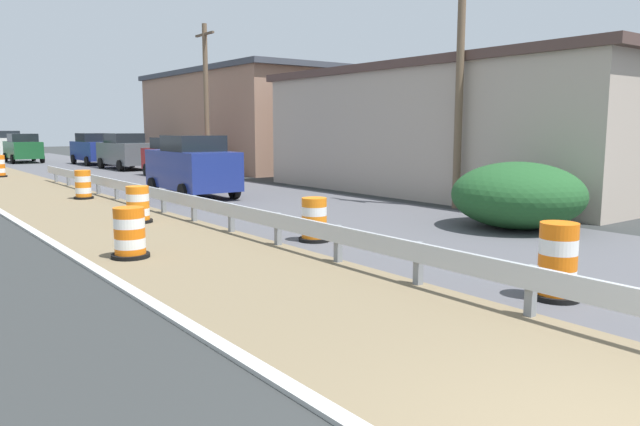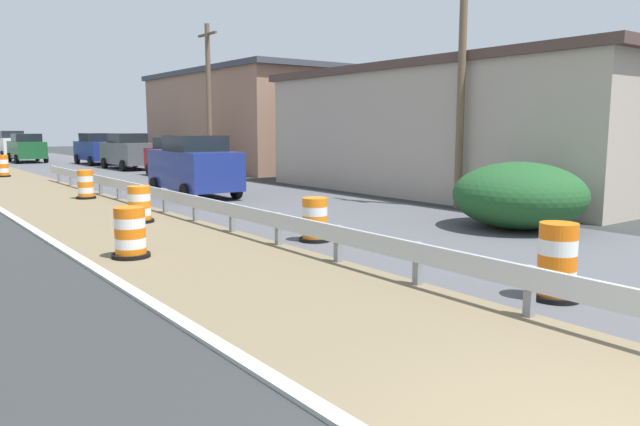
{
  "view_description": "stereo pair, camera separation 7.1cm",
  "coord_description": "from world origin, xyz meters",
  "px_view_note": "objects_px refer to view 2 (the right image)",
  "views": [
    {
      "loc": [
        -4.41,
        -1.92,
        2.53
      ],
      "look_at": [
        2.28,
        6.91,
        0.94
      ],
      "focal_mm": 33.83,
      "sensor_mm": 36.0,
      "label": 1
    },
    {
      "loc": [
        -4.36,
        -1.96,
        2.53
      ],
      "look_at": [
        2.28,
        6.91,
        0.94
      ],
      "focal_mm": 33.83,
      "sensor_mm": 36.0,
      "label": 2
    }
  ],
  "objects_px": {
    "traffic_barrel_nearest": "(557,265)",
    "car_trailing_near_lane": "(129,151)",
    "car_lead_far_lane": "(194,166)",
    "car_trailing_far_lane": "(27,148)",
    "traffic_barrel_far": "(139,206)",
    "traffic_barrel_close": "(315,222)",
    "utility_pole_mid": "(209,99)",
    "traffic_barrel_farther": "(86,186)",
    "traffic_barrel_mid": "(130,235)",
    "car_mid_far_lane": "(97,149)",
    "utility_pole_near": "(462,62)",
    "car_lead_near_lane": "(11,144)",
    "car_distant_a": "(177,157)",
    "traffic_barrel_farthest": "(3,167)"
  },
  "relations": [
    {
      "from": "traffic_barrel_far",
      "to": "traffic_barrel_farthest",
      "type": "xyz_separation_m",
      "value": [
        -0.27,
        18.47,
        0.07
      ]
    },
    {
      "from": "traffic_barrel_far",
      "to": "car_trailing_far_lane",
      "type": "height_order",
      "value": "car_trailing_far_lane"
    },
    {
      "from": "traffic_barrel_close",
      "to": "traffic_barrel_far",
      "type": "xyz_separation_m",
      "value": [
        -2.17,
        4.92,
        -0.0
      ]
    },
    {
      "from": "traffic_barrel_farthest",
      "to": "traffic_barrel_far",
      "type": "bearing_deg",
      "value": -89.17
    },
    {
      "from": "traffic_barrel_farther",
      "to": "car_lead_near_lane",
      "type": "distance_m",
      "value": 32.31
    },
    {
      "from": "utility_pole_near",
      "to": "traffic_barrel_mid",
      "type": "bearing_deg",
      "value": -174.83
    },
    {
      "from": "traffic_barrel_mid",
      "to": "traffic_barrel_farther",
      "type": "xyz_separation_m",
      "value": [
        2.1,
        10.49,
        0.01
      ]
    },
    {
      "from": "traffic_barrel_far",
      "to": "car_mid_far_lane",
      "type": "relative_size",
      "value": 0.21
    },
    {
      "from": "traffic_barrel_far",
      "to": "traffic_barrel_farther",
      "type": "distance_m",
      "value": 6.37
    },
    {
      "from": "traffic_barrel_close",
      "to": "utility_pole_near",
      "type": "relative_size",
      "value": 0.11
    },
    {
      "from": "traffic_barrel_nearest",
      "to": "traffic_barrel_farther",
      "type": "distance_m",
      "value": 17.21
    },
    {
      "from": "traffic_barrel_farthest",
      "to": "car_trailing_near_lane",
      "type": "relative_size",
      "value": 0.23
    },
    {
      "from": "traffic_barrel_close",
      "to": "car_trailing_far_lane",
      "type": "distance_m",
      "value": 36.45
    },
    {
      "from": "car_mid_far_lane",
      "to": "car_trailing_far_lane",
      "type": "bearing_deg",
      "value": -150.1
    },
    {
      "from": "traffic_barrel_farther",
      "to": "traffic_barrel_nearest",
      "type": "bearing_deg",
      "value": -83.66
    },
    {
      "from": "traffic_barrel_nearest",
      "to": "car_lead_far_lane",
      "type": "relative_size",
      "value": 0.25
    },
    {
      "from": "traffic_barrel_mid",
      "to": "utility_pole_near",
      "type": "bearing_deg",
      "value": 5.17
    },
    {
      "from": "traffic_barrel_nearest",
      "to": "car_trailing_near_lane",
      "type": "relative_size",
      "value": 0.24
    },
    {
      "from": "car_mid_far_lane",
      "to": "car_distant_a",
      "type": "height_order",
      "value": "car_mid_far_lane"
    },
    {
      "from": "traffic_barrel_close",
      "to": "traffic_barrel_mid",
      "type": "bearing_deg",
      "value": 168.52
    },
    {
      "from": "traffic_barrel_nearest",
      "to": "utility_pole_mid",
      "type": "relative_size",
      "value": 0.15
    },
    {
      "from": "car_lead_far_lane",
      "to": "utility_pole_near",
      "type": "relative_size",
      "value": 0.53
    },
    {
      "from": "traffic_barrel_nearest",
      "to": "car_lead_near_lane",
      "type": "bearing_deg",
      "value": 88.46
    },
    {
      "from": "traffic_barrel_nearest",
      "to": "car_distant_a",
      "type": "distance_m",
      "value": 24.45
    },
    {
      "from": "traffic_barrel_nearest",
      "to": "car_mid_far_lane",
      "type": "bearing_deg",
      "value": 83.17
    },
    {
      "from": "traffic_barrel_farthest",
      "to": "car_distant_a",
      "type": "relative_size",
      "value": 0.26
    },
    {
      "from": "car_mid_far_lane",
      "to": "car_lead_near_lane",
      "type": "bearing_deg",
      "value": -166.77
    },
    {
      "from": "traffic_barrel_far",
      "to": "utility_pole_near",
      "type": "relative_size",
      "value": 0.11
    },
    {
      "from": "traffic_barrel_close",
      "to": "car_lead_near_lane",
      "type": "xyz_separation_m",
      "value": [
        1.45,
        43.42,
        0.66
      ]
    },
    {
      "from": "car_trailing_near_lane",
      "to": "utility_pole_mid",
      "type": "distance_m",
      "value": 9.01
    },
    {
      "from": "car_trailing_near_lane",
      "to": "utility_pole_near",
      "type": "bearing_deg",
      "value": 3.58
    },
    {
      "from": "car_trailing_near_lane",
      "to": "traffic_barrel_far",
      "type": "bearing_deg",
      "value": -20.34
    },
    {
      "from": "car_distant_a",
      "to": "utility_pole_mid",
      "type": "height_order",
      "value": "utility_pole_mid"
    },
    {
      "from": "traffic_barrel_nearest",
      "to": "traffic_barrel_farther",
      "type": "relative_size",
      "value": 1.13
    },
    {
      "from": "car_lead_near_lane",
      "to": "traffic_barrel_mid",
      "type": "bearing_deg",
      "value": 173.0
    },
    {
      "from": "traffic_barrel_far",
      "to": "car_mid_far_lane",
      "type": "distance_m",
      "value": 26.78
    },
    {
      "from": "traffic_barrel_mid",
      "to": "traffic_barrel_farther",
      "type": "height_order",
      "value": "traffic_barrel_farther"
    },
    {
      "from": "traffic_barrel_farther",
      "to": "car_mid_far_lane",
      "type": "height_order",
      "value": "car_mid_far_lane"
    },
    {
      "from": "traffic_barrel_farther",
      "to": "car_trailing_near_lane",
      "type": "distance_m",
      "value": 15.34
    },
    {
      "from": "traffic_barrel_farther",
      "to": "car_trailing_near_lane",
      "type": "xyz_separation_m",
      "value": [
        6.43,
        13.91,
        0.61
      ]
    },
    {
      "from": "traffic_barrel_close",
      "to": "traffic_barrel_nearest",
      "type": "bearing_deg",
      "value": -88.74
    },
    {
      "from": "car_lead_near_lane",
      "to": "car_distant_a",
      "type": "bearing_deg",
      "value": -172.6
    },
    {
      "from": "traffic_barrel_far",
      "to": "car_lead_far_lane",
      "type": "distance_m",
      "value": 6.05
    },
    {
      "from": "car_lead_far_lane",
      "to": "car_trailing_far_lane",
      "type": "xyz_separation_m",
      "value": [
        -0.36,
        26.83,
        -0.09
      ]
    },
    {
      "from": "traffic_barrel_nearest",
      "to": "car_trailing_far_lane",
      "type": "distance_m",
      "value": 42.27
    },
    {
      "from": "traffic_barrel_nearest",
      "to": "traffic_barrel_close",
      "type": "distance_m",
      "value": 5.83
    },
    {
      "from": "traffic_barrel_close",
      "to": "car_lead_near_lane",
      "type": "relative_size",
      "value": 0.22
    },
    {
      "from": "car_lead_far_lane",
      "to": "car_distant_a",
      "type": "distance_m",
      "value": 9.13
    },
    {
      "from": "car_trailing_far_lane",
      "to": "car_trailing_near_lane",
      "type": "bearing_deg",
      "value": -161.95
    },
    {
      "from": "car_trailing_near_lane",
      "to": "utility_pole_mid",
      "type": "height_order",
      "value": "utility_pole_mid"
    }
  ]
}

